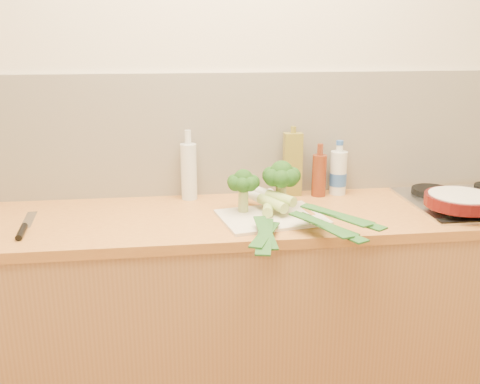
# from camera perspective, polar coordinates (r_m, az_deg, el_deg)

# --- Properties ---
(room_shell) EXTENTS (3.50, 3.50, 3.50)m
(room_shell) POSITION_cam_1_polar(r_m,az_deg,el_deg) (2.38, -0.73, 6.13)
(room_shell) COLOR beige
(room_shell) RESTS_ON ground
(counter) EXTENTS (3.20, 0.62, 0.90)m
(counter) POSITION_cam_1_polar(r_m,az_deg,el_deg) (2.36, 0.17, -12.68)
(counter) COLOR #A87746
(counter) RESTS_ON ground
(gas_hob) EXTENTS (0.58, 0.50, 0.04)m
(gas_hob) POSITION_cam_1_polar(r_m,az_deg,el_deg) (2.50, 24.01, -0.83)
(gas_hob) COLOR silver
(gas_hob) RESTS_ON counter
(chopping_board) EXTENTS (0.44, 0.36, 0.01)m
(chopping_board) POSITION_cam_1_polar(r_m,az_deg,el_deg) (2.11, 3.38, -2.70)
(chopping_board) COLOR beige
(chopping_board) RESTS_ON counter
(broccoli_left) EXTENTS (0.13, 0.13, 0.17)m
(broccoli_left) POSITION_cam_1_polar(r_m,az_deg,el_deg) (2.12, 0.35, 0.98)
(broccoli_left) COLOR #93A25E
(broccoli_left) RESTS_ON chopping_board
(broccoli_right) EXTENTS (0.16, 0.16, 0.20)m
(broccoli_right) POSITION_cam_1_polar(r_m,az_deg,el_deg) (2.18, 4.44, 1.70)
(broccoli_right) COLOR #93A25E
(broccoli_right) RESTS_ON chopping_board
(leek_front) EXTENTS (0.21, 0.69, 0.04)m
(leek_front) POSITION_cam_1_polar(r_m,az_deg,el_deg) (2.07, 2.96, -2.19)
(leek_front) COLOR white
(leek_front) RESTS_ON chopping_board
(leek_mid) EXTENTS (0.34, 0.65, 0.04)m
(leek_mid) POSITION_cam_1_polar(r_m,az_deg,el_deg) (2.07, 4.65, -1.71)
(leek_mid) COLOR white
(leek_mid) RESTS_ON chopping_board
(leek_back) EXTENTS (0.41, 0.57, 0.04)m
(leek_back) POSITION_cam_1_polar(r_m,az_deg,el_deg) (2.08, 5.91, -1.13)
(leek_back) COLOR white
(leek_back) RESTS_ON chopping_board
(chefs_knife) EXTENTS (0.06, 0.33, 0.02)m
(chefs_knife) POSITION_cam_1_polar(r_m,az_deg,el_deg) (2.13, -22.09, -3.65)
(chefs_knife) COLOR silver
(chefs_knife) RESTS_ON counter
(skillet) EXTENTS (0.41, 0.28, 0.05)m
(skillet) POSITION_cam_1_polar(r_m,az_deg,el_deg) (2.31, 22.56, -0.81)
(skillet) COLOR #470C0B
(skillet) RESTS_ON gas_hob
(oil_tin) EXTENTS (0.08, 0.05, 0.31)m
(oil_tin) POSITION_cam_1_polar(r_m,az_deg,el_deg) (2.39, 5.62, 2.99)
(oil_tin) COLOR olive
(oil_tin) RESTS_ON counter
(glass_bottle) EXTENTS (0.07, 0.07, 0.31)m
(glass_bottle) POSITION_cam_1_polar(r_m,az_deg,el_deg) (2.34, -5.48, 2.31)
(glass_bottle) COLOR silver
(glass_bottle) RESTS_ON counter
(amber_bottle) EXTENTS (0.06, 0.06, 0.24)m
(amber_bottle) POSITION_cam_1_polar(r_m,az_deg,el_deg) (2.41, 8.44, 1.87)
(amber_bottle) COLOR maroon
(amber_bottle) RESTS_ON counter
(water_bottle) EXTENTS (0.08, 0.08, 0.23)m
(water_bottle) POSITION_cam_1_polar(r_m,az_deg,el_deg) (2.45, 10.43, 1.92)
(water_bottle) COLOR silver
(water_bottle) RESTS_ON counter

